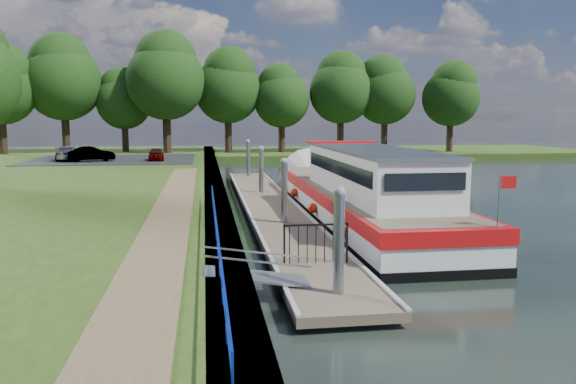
{
  "coord_description": "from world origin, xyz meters",
  "views": [
    {
      "loc": [
        -3.06,
        -12.95,
        4.52
      ],
      "look_at": [
        0.38,
        10.03,
        1.4
      ],
      "focal_mm": 35.0,
      "sensor_mm": 36.0,
      "label": 1
    }
  ],
  "objects": [
    {
      "name": "footpath",
      "position": [
        -4.4,
        8.0,
        0.8
      ],
      "size": [
        1.6,
        40.0,
        0.05
      ],
      "primitive_type": "cube",
      "color": "brown",
      "rests_on": "riverbank"
    },
    {
      "name": "far_bank",
      "position": [
        12.0,
        52.0,
        0.3
      ],
      "size": [
        60.0,
        18.0,
        0.6
      ],
      "primitive_type": "cube",
      "color": "#284212",
      "rests_on": "ground"
    },
    {
      "name": "mooring_piles",
      "position": [
        0.0,
        13.0,
        1.28
      ],
      "size": [
        0.3,
        27.3,
        3.55
      ],
      "color": "gray",
      "rests_on": "ground"
    },
    {
      "name": "gate_panel",
      "position": [
        -0.0,
        2.2,
        1.15
      ],
      "size": [
        1.85,
        0.05,
        1.15
      ],
      "color": "black",
      "rests_on": "ground"
    },
    {
      "name": "car_c",
      "position": [
        -14.57,
        36.93,
        1.45
      ],
      "size": [
        2.23,
        4.39,
        1.22
      ],
      "primitive_type": "imported",
      "rotation": [
        0.0,
        0.0,
        3.27
      ],
      "color": "#999999",
      "rests_on": "carpark"
    },
    {
      "name": "bank_edge",
      "position": [
        -2.55,
        15.0,
        0.39
      ],
      "size": [
        1.1,
        90.0,
        0.78
      ],
      "primitive_type": "cube",
      "color": "#473D2D",
      "rests_on": "ground"
    },
    {
      "name": "ground",
      "position": [
        0.0,
        0.0,
        0.0
      ],
      "size": [
        160.0,
        160.0,
        0.0
      ],
      "primitive_type": "plane",
      "color": "black",
      "rests_on": "ground"
    },
    {
      "name": "barge",
      "position": [
        3.6,
        11.68,
        1.09
      ],
      "size": [
        4.36,
        21.15,
        4.78
      ],
      "color": "black",
      "rests_on": "ground"
    },
    {
      "name": "pontoon",
      "position": [
        0.0,
        13.0,
        0.18
      ],
      "size": [
        2.5,
        30.0,
        0.56
      ],
      "color": "brown",
      "rests_on": "ground"
    },
    {
      "name": "car_b",
      "position": [
        -12.34,
        35.57,
        1.45
      ],
      "size": [
        3.93,
        2.01,
        1.23
      ],
      "primitive_type": "imported",
      "rotation": [
        0.0,
        0.0,
        1.77
      ],
      "color": "#999999",
      "rests_on": "carpark"
    },
    {
      "name": "carpark",
      "position": [
        -11.0,
        38.0,
        0.81
      ],
      "size": [
        14.0,
        12.0,
        0.06
      ],
      "primitive_type": "cube",
      "color": "black",
      "rests_on": "riverbank"
    },
    {
      "name": "car_a",
      "position": [
        -7.13,
        36.0,
        1.36
      ],
      "size": [
        1.44,
        3.18,
        1.06
      ],
      "primitive_type": "imported",
      "rotation": [
        0.0,
        0.0,
        0.06
      ],
      "color": "#999999",
      "rests_on": "carpark"
    },
    {
      "name": "horizon_trees",
      "position": [
        -1.61,
        48.68,
        7.95
      ],
      "size": [
        54.38,
        10.03,
        12.87
      ],
      "color": "#332316",
      "rests_on": "ground"
    },
    {
      "name": "gangway",
      "position": [
        -1.85,
        0.5,
        0.63
      ],
      "size": [
        2.58,
        1.0,
        0.92
      ],
      "color": "#A5A8AD",
      "rests_on": "ground"
    },
    {
      "name": "blue_fence",
      "position": [
        -2.75,
        3.0,
        1.31
      ],
      "size": [
        0.04,
        18.04,
        0.72
      ],
      "color": "#0C2DBF",
      "rests_on": "riverbank"
    }
  ]
}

